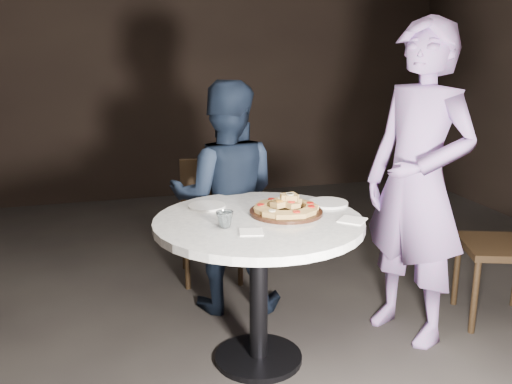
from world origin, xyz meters
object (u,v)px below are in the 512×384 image
at_px(water_glass, 225,219).
at_px(diner_navy, 225,198).
at_px(serving_board, 286,212).
at_px(diner_teal, 418,184).
at_px(focaccia_pile, 287,206).
at_px(chair_far, 212,210).
at_px(table, 259,247).

height_order(water_glass, diner_navy, diner_navy).
bearing_deg(water_glass, serving_board, 20.25).
bearing_deg(diner_teal, serving_board, -112.35).
bearing_deg(focaccia_pile, chair_far, 100.22).
relative_size(serving_board, water_glass, 4.47).
xyz_separation_m(table, diner_teal, (0.95, 0.06, 0.25)).
height_order(serving_board, water_glass, water_glass).
relative_size(serving_board, diner_teal, 0.21).
height_order(water_glass, diner_teal, diner_teal).
relative_size(focaccia_pile, diner_teal, 0.19).
relative_size(focaccia_pile, water_glass, 3.99).
bearing_deg(diner_navy, focaccia_pile, 119.73).
xyz_separation_m(focaccia_pile, diner_navy, (-0.18, 0.66, -0.12)).
relative_size(table, diner_navy, 0.80).
bearing_deg(water_glass, diner_teal, 7.04).
distance_m(focaccia_pile, diner_navy, 0.69).
height_order(table, focaccia_pile, focaccia_pile).
distance_m(water_glass, chair_far, 1.24).
height_order(table, chair_far, chair_far).
bearing_deg(serving_board, table, -163.07).
bearing_deg(diner_navy, table, 105.42).
height_order(focaccia_pile, water_glass, focaccia_pile).
xyz_separation_m(serving_board, diner_teal, (0.78, 0.01, 0.09)).
height_order(serving_board, diner_teal, diner_teal).
distance_m(diner_navy, diner_teal, 1.17).
bearing_deg(diner_navy, serving_board, 119.50).
height_order(table, serving_board, serving_board).
height_order(serving_board, focaccia_pile, focaccia_pile).
bearing_deg(serving_board, focaccia_pile, 19.15).
relative_size(water_glass, diner_navy, 0.06).
bearing_deg(diner_navy, water_glass, 91.32).
relative_size(serving_board, diner_navy, 0.26).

